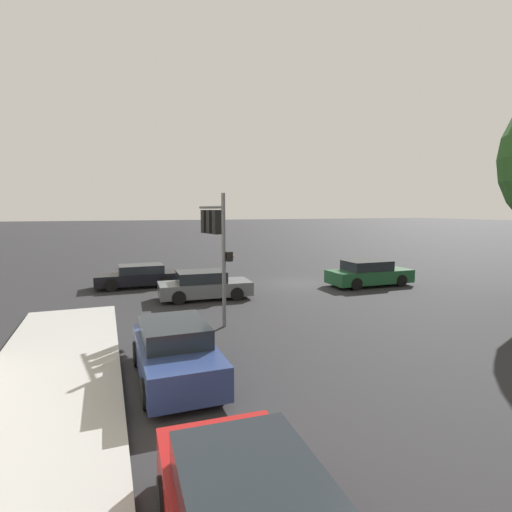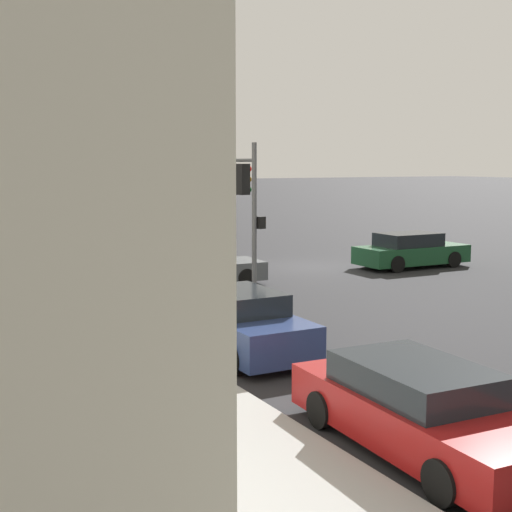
{
  "view_description": "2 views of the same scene",
  "coord_description": "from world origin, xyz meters",
  "px_view_note": "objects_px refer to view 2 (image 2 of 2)",
  "views": [
    {
      "loc": [
        10.28,
        20.76,
        4.29
      ],
      "look_at": [
        3.65,
        3.22,
        2.11
      ],
      "focal_mm": 28.0,
      "sensor_mm": 36.0,
      "label": 1
    },
    {
      "loc": [
        15.87,
        24.94,
        4.32
      ],
      "look_at": [
        3.96,
        2.66,
        1.0
      ],
      "focal_mm": 50.0,
      "sensor_mm": 36.0,
      "label": 2
    }
  ],
  "objects_px": {
    "traffic_signal": "(239,191)",
    "parked_car_0": "(241,324)",
    "crossing_car_1": "(91,259)",
    "crossing_car_0": "(200,268)",
    "crossing_car_2": "(411,251)",
    "parked_car_1": "(421,410)"
  },
  "relations": [
    {
      "from": "crossing_car_0",
      "to": "parked_car_1",
      "type": "distance_m",
      "value": 15.23
    },
    {
      "from": "crossing_car_2",
      "to": "parked_car_1",
      "type": "distance_m",
      "value": 19.42
    },
    {
      "from": "crossing_car_0",
      "to": "parked_car_0",
      "type": "distance_m",
      "value": 9.27
    },
    {
      "from": "crossing_car_2",
      "to": "parked_car_1",
      "type": "height_order",
      "value": "crossing_car_2"
    },
    {
      "from": "crossing_car_2",
      "to": "parked_car_0",
      "type": "relative_size",
      "value": 1.15
    },
    {
      "from": "traffic_signal",
      "to": "parked_car_0",
      "type": "relative_size",
      "value": 1.18
    },
    {
      "from": "traffic_signal",
      "to": "crossing_car_1",
      "type": "relative_size",
      "value": 1.06
    },
    {
      "from": "crossing_car_2",
      "to": "traffic_signal",
      "type": "bearing_deg",
      "value": -157.63
    },
    {
      "from": "traffic_signal",
      "to": "crossing_car_0",
      "type": "distance_m",
      "value": 5.01
    },
    {
      "from": "traffic_signal",
      "to": "parked_car_1",
      "type": "relative_size",
      "value": 1.01
    },
    {
      "from": "parked_car_1",
      "to": "parked_car_0",
      "type": "bearing_deg",
      "value": -178.53
    },
    {
      "from": "crossing_car_2",
      "to": "crossing_car_0",
      "type": "bearing_deg",
      "value": -179.94
    },
    {
      "from": "crossing_car_1",
      "to": "parked_car_0",
      "type": "height_order",
      "value": "parked_car_0"
    },
    {
      "from": "crossing_car_2",
      "to": "crossing_car_1",
      "type": "bearing_deg",
      "value": 161.18
    },
    {
      "from": "parked_car_1",
      "to": "crossing_car_2",
      "type": "bearing_deg",
      "value": 142.4
    },
    {
      "from": "parked_car_1",
      "to": "traffic_signal",
      "type": "bearing_deg",
      "value": 169.59
    },
    {
      "from": "parked_car_0",
      "to": "crossing_car_2",
      "type": "bearing_deg",
      "value": 125.35
    },
    {
      "from": "crossing_car_0",
      "to": "crossing_car_2",
      "type": "bearing_deg",
      "value": 2.82
    },
    {
      "from": "parked_car_0",
      "to": "parked_car_1",
      "type": "distance_m",
      "value": 6.13
    },
    {
      "from": "crossing_car_0",
      "to": "parked_car_0",
      "type": "relative_size",
      "value": 1.08
    },
    {
      "from": "crossing_car_1",
      "to": "parked_car_0",
      "type": "bearing_deg",
      "value": 88.97
    },
    {
      "from": "crossing_car_1",
      "to": "parked_car_1",
      "type": "bearing_deg",
      "value": 88.87
    }
  ]
}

